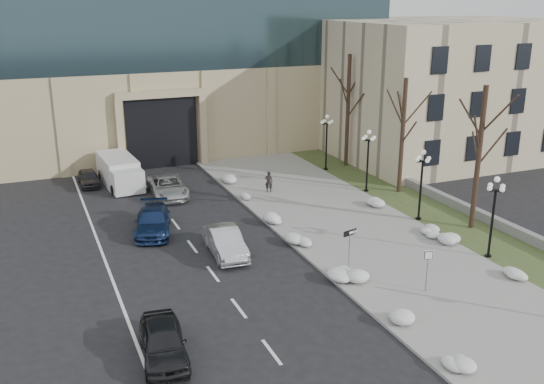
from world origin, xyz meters
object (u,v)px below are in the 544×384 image
at_px(car_c, 153,221).
at_px(lamppost_b, 422,175).
at_px(lamppost_d, 327,135).
at_px(box_truck, 120,172).
at_px(lamppost_c, 368,152).
at_px(pedestrian, 269,182).
at_px(keep_sign, 428,262).
at_px(car_d, 168,186).
at_px(car_a, 163,342).
at_px(car_e, 89,178).
at_px(lamppost_a, 494,206).
at_px(one_way_sign, 352,237).
at_px(car_b, 225,242).

distance_m(car_c, lamppost_b, 17.21).
bearing_deg(car_c, lamppost_d, 41.72).
relative_size(box_truck, lamppost_c, 1.43).
bearing_deg(pedestrian, keep_sign, 118.24).
bearing_deg(car_c, car_d, 84.02).
bearing_deg(pedestrian, car_c, 49.84).
relative_size(car_a, car_e, 1.22).
distance_m(lamppost_a, lamppost_d, 19.50).
bearing_deg(car_a, one_way_sign, 26.62).
relative_size(lamppost_b, lamppost_d, 1.00).
xyz_separation_m(car_d, pedestrian, (7.04, -2.31, 0.18)).
relative_size(lamppost_b, lamppost_c, 1.00).
relative_size(car_b, lamppost_c, 0.98).
height_order(keep_sign, lamppost_b, lamppost_b).
bearing_deg(lamppost_b, lamppost_d, 90.00).
xyz_separation_m(car_c, lamppost_c, (16.40, 1.85, 2.34)).
height_order(car_b, box_truck, box_truck).
bearing_deg(lamppost_d, car_d, -173.47).
distance_m(one_way_sign, keep_sign, 4.08).
bearing_deg(lamppost_b, car_e, 138.98).
bearing_deg(car_e, lamppost_a, -50.63).
bearing_deg(box_truck, lamppost_a, -56.54).
bearing_deg(pedestrian, lamppost_a, 138.52).
xyz_separation_m(box_truck, one_way_sign, (8.51, -20.89, 1.04)).
height_order(car_c, one_way_sign, one_way_sign).
distance_m(car_d, car_e, 7.08).
distance_m(car_d, keep_sign, 21.61).
bearing_deg(pedestrian, car_a, 81.34).
bearing_deg(lamppost_d, car_b, -135.06).
xyz_separation_m(one_way_sign, lamppost_d, (8.08, 18.27, 1.01)).
bearing_deg(car_a, car_c, 86.29).
bearing_deg(lamppost_a, one_way_sign, 171.35).
bearing_deg(one_way_sign, car_a, -175.03).
xyz_separation_m(car_a, lamppost_d, (18.97, 22.19, 2.33)).
bearing_deg(car_e, one_way_sign, -63.67).
height_order(car_c, car_d, car_c).
xyz_separation_m(lamppost_a, lamppost_b, (0.00, 6.50, 0.00)).
xyz_separation_m(car_a, keep_sign, (13.18, 0.57, 0.92)).
xyz_separation_m(box_truck, lamppost_a, (16.60, -22.12, 2.05)).
height_order(car_d, one_way_sign, one_way_sign).
distance_m(car_b, lamppost_c, 15.20).
bearing_deg(lamppost_a, lamppost_c, 90.00).
relative_size(pedestrian, one_way_sign, 0.63).
distance_m(car_e, box_truck, 2.43).
distance_m(keep_sign, lamppost_b, 10.48).
relative_size(one_way_sign, lamppost_a, 0.53).
distance_m(car_d, lamppost_c, 14.88).
height_order(car_b, car_d, car_b).
distance_m(car_c, keep_sign, 17.02).
distance_m(car_a, lamppost_b, 21.21).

